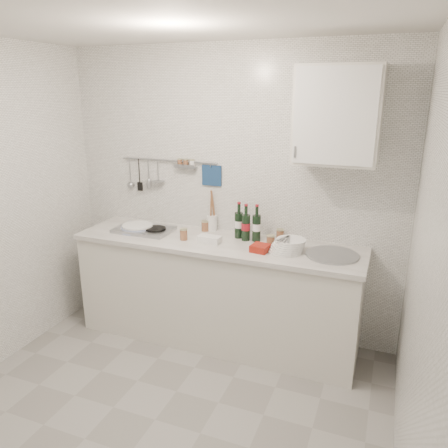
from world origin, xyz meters
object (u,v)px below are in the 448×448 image
wall_cabinet (338,115)px  plate_stack_hob (136,228)px  wine_bottles (247,222)px  utensil_crock (212,221)px  plate_stack_sink (288,246)px

wall_cabinet → plate_stack_hob: size_ratio=2.32×
wine_bottles → utensil_crock: 0.40m
wine_bottles → utensil_crock: size_ratio=0.84×
plate_stack_hob → utensil_crock: bearing=22.9°
plate_stack_hob → plate_stack_sink: size_ratio=1.05×
wall_cabinet → plate_stack_sink: wall_cabinet is taller
plate_stack_sink → wall_cabinet: bearing=28.0°
wall_cabinet → plate_stack_hob: bearing=-175.4°
plate_stack_hob → wine_bottles: size_ratio=0.97×
wine_bottles → wall_cabinet: bearing=-0.1°
wall_cabinet → plate_stack_hob: 1.95m
wall_cabinet → plate_stack_sink: bearing=-152.0°
plate_stack_hob → utensil_crock: 0.68m
wine_bottles → utensil_crock: (-0.37, 0.13, -0.07)m
wine_bottles → plate_stack_hob: bearing=-172.2°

